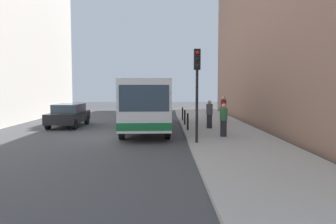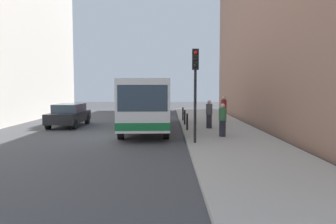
% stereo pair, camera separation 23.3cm
% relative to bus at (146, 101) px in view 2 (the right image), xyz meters
% --- Properties ---
extents(ground_plane, '(80.00, 80.00, 0.00)m').
position_rel_bus_xyz_m(ground_plane, '(-0.95, -3.21, -1.73)').
color(ground_plane, '#424244').
extents(sidewalk, '(4.40, 40.00, 0.15)m').
position_rel_bus_xyz_m(sidewalk, '(4.45, -3.21, -1.65)').
color(sidewalk, '#ADA89E').
rests_on(sidewalk, ground).
extents(building_right, '(7.00, 32.00, 13.08)m').
position_rel_bus_xyz_m(building_right, '(10.55, 0.79, 4.82)').
color(building_right, '#936B56').
rests_on(building_right, ground).
extents(bus, '(3.04, 11.13, 3.00)m').
position_rel_bus_xyz_m(bus, '(0.00, 0.00, 0.00)').
color(bus, white).
rests_on(bus, ground).
extents(car_beside_bus, '(1.94, 4.44, 1.48)m').
position_rel_bus_xyz_m(car_beside_bus, '(-5.08, 1.38, -0.94)').
color(car_beside_bus, black).
rests_on(car_beside_bus, ground).
extents(car_behind_bus, '(2.08, 4.50, 1.48)m').
position_rel_bus_xyz_m(car_behind_bus, '(-0.23, 11.55, -0.94)').
color(car_behind_bus, maroon).
rests_on(car_behind_bus, ground).
extents(traffic_light, '(0.28, 0.33, 4.10)m').
position_rel_bus_xyz_m(traffic_light, '(2.60, -5.99, 1.28)').
color(traffic_light, black).
rests_on(traffic_light, sidewalk).
extents(bollard_near, '(0.11, 0.11, 0.95)m').
position_rel_bus_xyz_m(bollard_near, '(2.50, -1.64, -1.10)').
color(bollard_near, black).
rests_on(bollard_near, sidewalk).
extents(bollard_mid, '(0.11, 0.11, 0.95)m').
position_rel_bus_xyz_m(bollard_mid, '(2.50, 1.15, -1.10)').
color(bollard_mid, black).
rests_on(bollard_mid, sidewalk).
extents(bollard_far, '(0.11, 0.11, 0.95)m').
position_rel_bus_xyz_m(bollard_far, '(2.50, 3.95, -1.10)').
color(bollard_far, black).
rests_on(bollard_far, sidewalk).
extents(pedestrian_near_signal, '(0.38, 0.38, 1.64)m').
position_rel_bus_xyz_m(pedestrian_near_signal, '(4.11, -4.12, -0.76)').
color(pedestrian_near_signal, '#26262D').
rests_on(pedestrian_near_signal, sidewalk).
extents(pedestrian_mid_sidewalk, '(0.38, 0.38, 1.67)m').
position_rel_bus_xyz_m(pedestrian_mid_sidewalk, '(3.85, -0.75, -0.74)').
color(pedestrian_mid_sidewalk, '#26262D').
rests_on(pedestrian_mid_sidewalk, sidewalk).
extents(pedestrian_far_sidewalk, '(0.38, 0.38, 1.79)m').
position_rel_bus_xyz_m(pedestrian_far_sidewalk, '(5.32, 2.93, -0.68)').
color(pedestrian_far_sidewalk, '#26262D').
rests_on(pedestrian_far_sidewalk, sidewalk).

